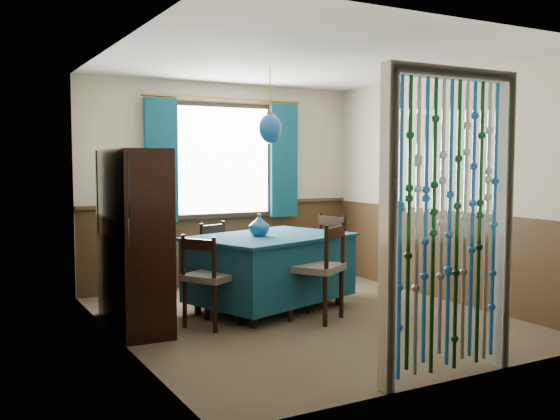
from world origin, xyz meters
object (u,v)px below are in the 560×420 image
chair_left (208,278)px  vase_table (259,226)px  chair_near (319,269)px  dining_table (270,267)px  chair_far (222,259)px  pendant_lamp (270,128)px  chair_right (322,253)px  sideboard (133,265)px  bowl_shelf (146,204)px  vase_sideboard (128,226)px

chair_left → vase_table: vase_table is taller
chair_near → vase_table: (-0.33, 0.63, 0.37)m
dining_table → chair_far: (-0.25, 0.67, 0.01)m
dining_table → chair_left: size_ratio=2.17×
chair_far → pendant_lamp: pendant_lamp is taller
chair_left → chair_right: (1.68, 0.65, 0.03)m
chair_near → sideboard: size_ratio=0.58×
chair_far → vase_table: (0.13, -0.66, 0.42)m
chair_near → sideboard: bearing=125.9°
chair_left → sideboard: sideboard is taller
dining_table → chair_left: bearing=-175.9°
chair_far → chair_right: size_ratio=0.92×
chair_near → chair_left: chair_near is taller
dining_table → chair_left: chair_left is taller
chair_near → chair_far: chair_near is taller
vase_table → bowl_shelf: (-1.25, -0.24, 0.28)m
dining_table → bowl_shelf: bowl_shelf is taller
bowl_shelf → vase_sideboard: bearing=90.0°
vase_table → bowl_shelf: bearing=-169.2°
chair_left → bowl_shelf: bearing=-131.8°
bowl_shelf → chair_near: bearing=-13.9°
sideboard → vase_sideboard: bearing=83.0°
dining_table → chair_near: 0.66m
chair_near → vase_table: size_ratio=4.67×
vase_table → vase_sideboard: size_ratio=1.20×
chair_left → sideboard: (-0.61, 0.36, 0.12)m
chair_right → sideboard: bearing=84.2°
dining_table → chair_right: chair_right is taller
chair_far → vase_sideboard: bearing=-7.8°
dining_table → vase_table: vase_table is taller
chair_far → chair_right: chair_right is taller
bowl_shelf → sideboard: bearing=103.6°
chair_left → chair_near: bearing=44.5°
chair_near → chair_left: bearing=132.0°
dining_table → chair_right: (0.84, 0.31, 0.05)m
chair_left → vase_sideboard: (-0.55, 0.72, 0.45)m
sideboard → dining_table: bearing=2.0°
chair_right → pendant_lamp: size_ratio=1.21×
dining_table → chair_near: chair_near is taller
dining_table → pendant_lamp: pendant_lamp is taller
vase_sideboard → dining_table: bearing=-15.1°
chair_near → bowl_shelf: (-1.58, 0.39, 0.65)m
sideboard → vase_table: 1.35m
sideboard → vase_table: sideboard is taller
chair_right → vase_table: bearing=94.3°
chair_far → sideboard: size_ratio=0.52×
vase_table → vase_sideboard: vase_sideboard is taller
chair_far → pendant_lamp: 1.59m
chair_right → vase_table: vase_table is taller
vase_table → vase_sideboard: 1.31m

